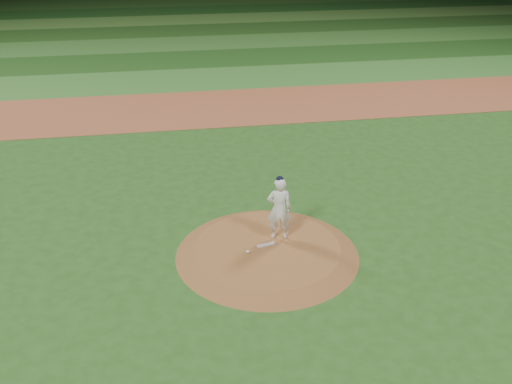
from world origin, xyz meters
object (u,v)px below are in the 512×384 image
object	(u,v)px
pitchers_mound	(267,251)
pitcher_on_mound	(279,208)
rosin_bag	(248,252)
pitching_rubber	(266,245)

from	to	relation	value
pitchers_mound	pitcher_on_mound	bearing A→B (deg)	46.56
rosin_bag	pitching_rubber	bearing A→B (deg)	27.48
pitchers_mound	rosin_bag	distance (m)	0.66
pitching_rubber	pitcher_on_mound	world-z (taller)	pitcher_on_mound
pitching_rubber	pitcher_on_mound	distance (m)	1.17
pitching_rubber	rosin_bag	distance (m)	0.67
pitchers_mound	rosin_bag	bearing A→B (deg)	-162.22
pitching_rubber	rosin_bag	xyz separation A→B (m)	(-0.59, -0.31, 0.02)
pitching_rubber	pitcher_on_mound	xyz separation A→B (m)	(0.46, 0.36, 1.01)
pitchers_mound	pitching_rubber	size ratio (longest dim) A/B	9.91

